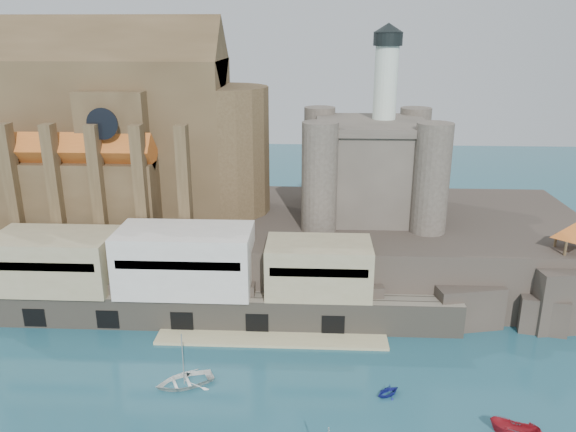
% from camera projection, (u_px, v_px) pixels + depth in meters
% --- Properties ---
extents(promontory, '(100.00, 36.00, 10.00)m').
position_uv_depth(promontory, '(268.00, 245.00, 91.63)').
color(promontory, '#2C2521').
rests_on(promontory, ground).
extents(quay, '(70.00, 12.00, 13.05)m').
position_uv_depth(quay, '(185.00, 279.00, 76.27)').
color(quay, '#6E6658').
rests_on(quay, ground).
extents(church, '(47.00, 25.93, 30.51)m').
position_uv_depth(church, '(119.00, 136.00, 89.66)').
color(church, '#4A3922').
rests_on(church, promontory).
extents(castle_keep, '(21.20, 21.20, 29.30)m').
position_uv_depth(castle_keep, '(371.00, 163.00, 88.29)').
color(castle_keep, '#4D453C').
rests_on(castle_keep, promontory).
extents(rock_outcrop, '(14.50, 10.50, 8.70)m').
position_uv_depth(rock_outcrop, '(565.00, 292.00, 77.16)').
color(rock_outcrop, '#2C2521').
rests_on(rock_outcrop, ground).
extents(pavilion, '(6.40, 6.40, 5.40)m').
position_uv_depth(pavilion, '(575.00, 232.00, 74.57)').
color(pavilion, '#4A3922').
rests_on(pavilion, rock_outcrop).
extents(boat_6, '(3.27, 4.82, 6.57)m').
position_uv_depth(boat_6, '(185.00, 384.00, 63.81)').
color(boat_6, white).
rests_on(boat_6, ground).
extents(boat_7, '(2.73, 2.95, 2.93)m').
position_uv_depth(boat_7, '(388.00, 395.00, 61.86)').
color(boat_7, navy).
rests_on(boat_7, ground).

